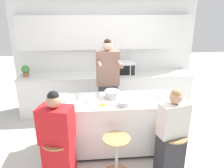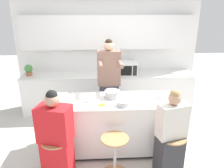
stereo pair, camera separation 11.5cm
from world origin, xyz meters
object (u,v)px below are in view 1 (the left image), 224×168
at_px(cooking_pot, 112,94).
at_px(juice_carton, 53,103).
at_px(bar_stool_center, 116,154).
at_px(kitchen_island, 112,125).
at_px(potted_plant, 26,71).
at_px(coffee_cup_near, 160,95).
at_px(person_cooking, 108,87).
at_px(person_wrapped_blanket, 58,140).
at_px(microwave, 124,68).
at_px(coffee_cup_far, 89,100).
at_px(fruit_bowl, 124,103).
at_px(bar_stool_leftmost, 59,157).
at_px(person_seated_near, 172,137).
at_px(bar_stool_rightmost, 172,151).
at_px(banana_bunch, 102,105).

xyz_separation_m(cooking_pot, juice_carton, (-0.92, -0.33, 0.02)).
bearing_deg(juice_carton, bar_stool_center, -24.14).
bearing_deg(kitchen_island, potted_plant, 139.73).
relative_size(coffee_cup_near, juice_carton, 0.67).
bearing_deg(potted_plant, coffee_cup_near, -29.82).
height_order(person_cooking, coffee_cup_near, person_cooking).
height_order(person_wrapped_blanket, cooking_pot, person_wrapped_blanket).
bearing_deg(microwave, coffee_cup_far, -117.00).
xyz_separation_m(person_wrapped_blanket, fruit_bowl, (0.97, 0.41, 0.33)).
height_order(person_wrapped_blanket, juice_carton, person_wrapped_blanket).
distance_m(bar_stool_leftmost, potted_plant, 2.45).
relative_size(kitchen_island, juice_carton, 11.85).
bearing_deg(person_seated_near, potted_plant, 125.41).
bearing_deg(fruit_bowl, coffee_cup_far, 162.29).
height_order(bar_stool_center, coffee_cup_far, coffee_cup_far).
relative_size(bar_stool_leftmost, coffee_cup_far, 6.03).
bearing_deg(bar_stool_leftmost, person_wrapped_blanket, 44.57).
xyz_separation_m(kitchen_island, bar_stool_rightmost, (0.83, -0.65, -0.11)).
bearing_deg(person_cooking, coffee_cup_near, -40.95).
xyz_separation_m(bar_stool_rightmost, person_wrapped_blanket, (-1.65, 0.01, 0.28)).
relative_size(bar_stool_leftmost, coffee_cup_near, 5.40).
distance_m(fruit_bowl, banana_bunch, 0.33).
bearing_deg(person_seated_near, bar_stool_leftmost, 165.40).
bearing_deg(microwave, banana_bunch, -108.70).
distance_m(fruit_bowl, microwave, 1.73).
distance_m(bar_stool_rightmost, person_cooking, 1.66).
bearing_deg(bar_stool_center, bar_stool_leftmost, -179.30).
distance_m(bar_stool_center, potted_plant, 2.87).
height_order(fruit_bowl, potted_plant, potted_plant).
height_order(bar_stool_leftmost, coffee_cup_far, coffee_cup_far).
bearing_deg(person_cooking, bar_stool_leftmost, -124.35).
height_order(fruit_bowl, coffee_cup_near, coffee_cup_near).
bearing_deg(person_wrapped_blanket, fruit_bowl, 37.85).
bearing_deg(cooking_pot, person_cooking, 92.78).
bearing_deg(cooking_pot, bar_stool_rightmost, -42.27).
distance_m(coffee_cup_near, potted_plant, 2.98).
bearing_deg(bar_stool_center, fruit_bowl, 69.13).
relative_size(bar_stool_center, fruit_bowl, 3.26).
distance_m(bar_stool_leftmost, person_wrapped_blanket, 0.28).
relative_size(person_wrapped_blanket, fruit_bowl, 7.13).
height_order(coffee_cup_near, banana_bunch, coffee_cup_near).
xyz_separation_m(person_seated_near, potted_plant, (-2.58, 2.15, 0.44)).
height_order(kitchen_island, bar_stool_center, kitchen_island).
height_order(person_cooking, potted_plant, person_cooking).
distance_m(person_cooking, cooking_pot, 0.58).
height_order(kitchen_island, cooking_pot, cooking_pot).
relative_size(bar_stool_leftmost, fruit_bowl, 3.26).
height_order(bar_stool_center, bar_stool_rightmost, same).
height_order(person_cooking, banana_bunch, person_cooking).
distance_m(kitchen_island, banana_bunch, 0.55).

